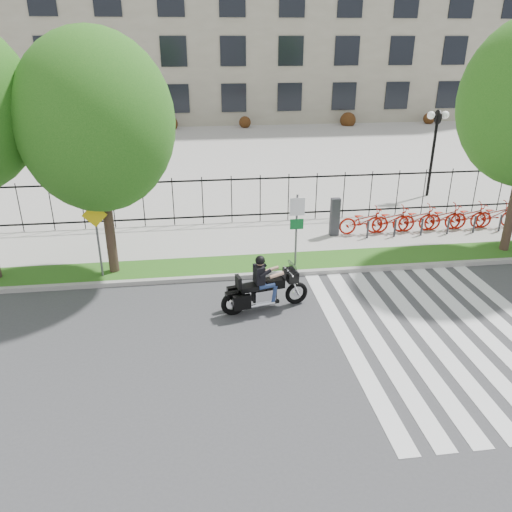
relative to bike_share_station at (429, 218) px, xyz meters
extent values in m
plane|color=#3D3C3F|center=(-7.75, -7.20, -0.68)|extent=(120.00, 120.00, 0.00)
cube|color=#9C9993|center=(-7.75, -3.10, -0.60)|extent=(60.00, 0.20, 0.15)
cube|color=#1D5515|center=(-7.75, -2.25, -0.60)|extent=(60.00, 1.50, 0.15)
cube|color=#A5A29B|center=(-7.75, 0.25, -0.60)|extent=(60.00, 3.50, 0.15)
cube|color=#A5A29B|center=(-7.75, 17.80, -0.63)|extent=(80.00, 34.00, 0.10)
cube|color=gray|center=(-7.75, 37.80, 9.32)|extent=(60.00, 20.00, 20.00)
cylinder|color=black|center=(2.25, 4.80, 1.32)|extent=(0.14, 0.14, 4.00)
cylinder|color=black|center=(2.25, 4.80, 3.22)|extent=(0.06, 0.70, 0.70)
sphere|color=white|center=(1.90, 4.80, 3.32)|extent=(0.36, 0.36, 0.36)
sphere|color=white|center=(2.60, 4.80, 3.32)|extent=(0.36, 0.36, 0.36)
cylinder|color=#34241C|center=(-12.08, -2.25, 1.20)|extent=(0.32, 0.32, 3.46)
ellipsoid|color=#135112|center=(-12.08, -2.25, 4.33)|extent=(4.66, 4.66, 5.36)
cube|color=#2D2D33|center=(-3.89, 0.00, 0.22)|extent=(0.35, 0.25, 1.50)
imported|color=#A71407|center=(-2.69, 0.00, 0.00)|extent=(2.01, 0.70, 1.05)
cylinder|color=#2D2D33|center=(-2.69, -0.50, -0.18)|extent=(0.08, 0.08, 0.70)
imported|color=#A71407|center=(-1.59, 0.00, 0.00)|extent=(2.01, 0.70, 1.05)
cylinder|color=#2D2D33|center=(-1.59, -0.50, -0.18)|extent=(0.08, 0.08, 0.70)
imported|color=#A71407|center=(-0.49, 0.00, 0.00)|extent=(2.01, 0.70, 1.05)
cylinder|color=#2D2D33|center=(-0.49, -0.50, -0.18)|extent=(0.08, 0.08, 0.70)
imported|color=#A71407|center=(0.61, 0.00, 0.00)|extent=(2.01, 0.70, 1.05)
cylinder|color=#2D2D33|center=(0.61, -0.50, -0.18)|extent=(0.08, 0.08, 0.70)
imported|color=#A71407|center=(1.71, 0.00, 0.00)|extent=(2.01, 0.70, 1.05)
cylinder|color=#2D2D33|center=(1.71, -0.50, -0.18)|extent=(0.08, 0.08, 0.70)
imported|color=#A71407|center=(2.81, 0.00, 0.00)|extent=(2.01, 0.70, 1.05)
cylinder|color=#2D2D33|center=(2.81, -0.50, -0.18)|extent=(0.08, 0.08, 0.70)
cylinder|color=#59595B|center=(-5.99, -2.60, 0.72)|extent=(0.07, 0.07, 2.50)
cube|color=white|center=(-5.99, -2.64, 1.57)|extent=(0.50, 0.03, 0.60)
cube|color=#0C6626|center=(-5.99, -2.64, 0.97)|extent=(0.45, 0.03, 0.35)
cylinder|color=#59595B|center=(-12.41, -2.60, 0.67)|extent=(0.07, 0.07, 2.40)
cube|color=yellow|center=(-12.41, -2.64, 1.57)|extent=(0.78, 0.03, 0.78)
torus|color=black|center=(-6.46, -5.01, -0.33)|extent=(0.72, 0.27, 0.71)
torus|color=black|center=(-8.36, -5.38, -0.33)|extent=(0.76, 0.30, 0.75)
cube|color=black|center=(-6.66, -5.05, 0.29)|extent=(0.41, 0.61, 0.31)
cube|color=#26262B|center=(-6.59, -5.03, 0.53)|extent=(0.25, 0.53, 0.31)
cube|color=silver|center=(-7.46, -5.21, -0.22)|extent=(0.67, 0.46, 0.41)
cube|color=black|center=(-7.16, -5.15, 0.12)|extent=(0.62, 0.45, 0.27)
cube|color=black|center=(-7.81, -5.27, 0.10)|extent=(0.77, 0.50, 0.14)
cube|color=black|center=(-8.21, -5.35, 0.32)|extent=(0.17, 0.36, 0.35)
cube|color=black|center=(-8.15, -5.66, -0.17)|extent=(0.53, 0.26, 0.41)
cube|color=black|center=(-8.27, -5.05, -0.17)|extent=(0.53, 0.26, 0.41)
cube|color=black|center=(-7.61, -5.24, 0.47)|extent=(0.32, 0.45, 0.53)
sphere|color=tan|center=(-7.58, -5.23, 0.85)|extent=(0.24, 0.24, 0.24)
sphere|color=black|center=(-7.58, -5.23, 0.90)|extent=(0.28, 0.28, 0.28)
camera|label=1|loc=(-9.39, -17.85, 6.60)|focal=35.00mm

